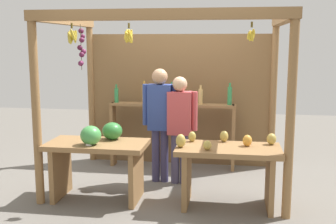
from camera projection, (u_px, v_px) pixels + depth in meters
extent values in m
plane|color=slate|center=(170.00, 183.00, 5.82)|extent=(12.00, 12.00, 0.00)
cylinder|color=olive|center=(36.00, 110.00, 4.90)|extent=(0.10, 0.10, 2.28)
cylinder|color=olive|center=(291.00, 117.00, 4.47)|extent=(0.10, 0.10, 2.28)
cylinder|color=olive|center=(91.00, 91.00, 6.80)|extent=(0.10, 0.10, 2.28)
cylinder|color=olive|center=(273.00, 95.00, 6.37)|extent=(0.10, 0.10, 2.28)
cube|color=olive|center=(157.00, 14.00, 4.51)|extent=(2.98, 0.12, 0.12)
cube|color=olive|center=(65.00, 20.00, 5.67)|extent=(0.12, 2.05, 0.12)
cube|color=olive|center=(284.00, 18.00, 5.25)|extent=(0.12, 2.05, 0.12)
cube|color=brown|center=(179.00, 100.00, 6.63)|extent=(2.88, 0.04, 2.05)
cylinder|color=brown|center=(252.00, 25.00, 4.46)|extent=(0.02, 0.02, 0.06)
ellipsoid|color=gold|center=(253.00, 34.00, 4.47)|extent=(0.04, 0.07, 0.12)
ellipsoid|color=gold|center=(252.00, 36.00, 4.51)|extent=(0.08, 0.05, 0.12)
ellipsoid|color=gold|center=(249.00, 35.00, 4.51)|extent=(0.07, 0.07, 0.12)
ellipsoid|color=gold|center=(249.00, 36.00, 4.47)|extent=(0.05, 0.06, 0.12)
ellipsoid|color=gold|center=(252.00, 36.00, 4.46)|extent=(0.05, 0.04, 0.12)
cylinder|color=brown|center=(72.00, 26.00, 4.78)|extent=(0.02, 0.02, 0.06)
ellipsoid|color=gold|center=(75.00, 37.00, 4.80)|extent=(0.04, 0.07, 0.15)
ellipsoid|color=gold|center=(76.00, 36.00, 4.83)|extent=(0.06, 0.05, 0.15)
ellipsoid|color=gold|center=(72.00, 38.00, 4.84)|extent=(0.06, 0.05, 0.15)
ellipsoid|color=gold|center=(69.00, 37.00, 4.81)|extent=(0.04, 0.06, 0.15)
ellipsoid|color=gold|center=(69.00, 38.00, 4.77)|extent=(0.06, 0.05, 0.16)
ellipsoid|color=gold|center=(73.00, 35.00, 4.76)|extent=(0.07, 0.06, 0.16)
cylinder|color=brown|center=(129.00, 26.00, 4.77)|extent=(0.02, 0.02, 0.06)
ellipsoid|color=gold|center=(131.00, 37.00, 4.78)|extent=(0.04, 0.06, 0.14)
ellipsoid|color=gold|center=(131.00, 35.00, 4.80)|extent=(0.06, 0.06, 0.14)
ellipsoid|color=gold|center=(130.00, 36.00, 4.82)|extent=(0.08, 0.05, 0.14)
ellipsoid|color=gold|center=(128.00, 35.00, 4.82)|extent=(0.06, 0.05, 0.14)
ellipsoid|color=gold|center=(126.00, 34.00, 4.81)|extent=(0.06, 0.08, 0.14)
ellipsoid|color=gold|center=(126.00, 37.00, 4.78)|extent=(0.06, 0.08, 0.14)
ellipsoid|color=gold|center=(127.00, 37.00, 4.76)|extent=(0.07, 0.05, 0.14)
ellipsoid|color=gold|center=(129.00, 38.00, 4.76)|extent=(0.08, 0.04, 0.14)
ellipsoid|color=gold|center=(131.00, 37.00, 4.76)|extent=(0.06, 0.06, 0.14)
cylinder|color=#4C422D|center=(81.00, 47.00, 5.09)|extent=(0.01, 0.01, 0.55)
sphere|color=#47142D|center=(81.00, 31.00, 5.09)|extent=(0.07, 0.07, 0.07)
sphere|color=#511938|center=(83.00, 36.00, 5.09)|extent=(0.06, 0.06, 0.06)
sphere|color=#511938|center=(82.00, 40.00, 5.05)|extent=(0.06, 0.06, 0.06)
sphere|color=#47142D|center=(80.00, 48.00, 5.11)|extent=(0.06, 0.06, 0.06)
sphere|color=#601E42|center=(83.00, 52.00, 5.13)|extent=(0.07, 0.07, 0.07)
sphere|color=#511938|center=(82.00, 55.00, 5.10)|extent=(0.07, 0.07, 0.07)
sphere|color=#511938|center=(81.00, 63.00, 5.12)|extent=(0.06, 0.06, 0.06)
sphere|color=#601E42|center=(81.00, 63.00, 5.11)|extent=(0.06, 0.06, 0.06)
cube|color=olive|center=(97.00, 145.00, 5.11)|extent=(1.21, 0.64, 0.06)
cube|color=olive|center=(61.00, 171.00, 5.24)|extent=(0.06, 0.58, 0.66)
cube|color=olive|center=(136.00, 175.00, 5.10)|extent=(0.06, 0.58, 0.66)
ellipsoid|color=#429347|center=(91.00, 135.00, 4.96)|extent=(0.30, 0.30, 0.23)
ellipsoid|color=#2D7533|center=(112.00, 131.00, 5.24)|extent=(0.29, 0.29, 0.22)
cylinder|color=white|center=(89.00, 142.00, 4.93)|extent=(0.07, 0.07, 0.09)
cube|color=olive|center=(228.00, 150.00, 4.88)|extent=(1.21, 0.64, 0.06)
cube|color=olive|center=(187.00, 177.00, 5.01)|extent=(0.06, 0.58, 0.66)
cube|color=olive|center=(270.00, 181.00, 4.86)|extent=(0.06, 0.58, 0.66)
ellipsoid|color=#B79E47|center=(224.00, 136.00, 5.12)|extent=(0.14, 0.14, 0.14)
ellipsoid|color=gold|center=(247.00, 141.00, 4.90)|extent=(0.15, 0.15, 0.13)
ellipsoid|color=#B79E47|center=(271.00, 139.00, 4.98)|extent=(0.15, 0.15, 0.14)
ellipsoid|color=#B79E47|center=(181.00, 141.00, 4.84)|extent=(0.16, 0.16, 0.16)
ellipsoid|color=#B79E47|center=(207.00, 145.00, 4.73)|extent=(0.12, 0.12, 0.11)
ellipsoid|color=#B79E47|center=(192.00, 137.00, 5.13)|extent=(0.13, 0.13, 0.13)
cube|color=olive|center=(113.00, 134.00, 6.60)|extent=(0.05, 0.20, 1.00)
cube|color=olive|center=(233.00, 138.00, 6.33)|extent=(0.05, 0.20, 1.00)
cube|color=olive|center=(172.00, 105.00, 6.39)|extent=(1.87, 0.22, 0.04)
cylinder|color=#338C4C|center=(116.00, 95.00, 6.50)|extent=(0.06, 0.06, 0.22)
cylinder|color=#338C4C|center=(116.00, 86.00, 6.47)|extent=(0.03, 0.03, 0.06)
cylinder|color=gold|center=(144.00, 94.00, 6.43)|extent=(0.07, 0.07, 0.28)
cylinder|color=gold|center=(144.00, 83.00, 6.40)|extent=(0.03, 0.03, 0.06)
cylinder|color=#338C4C|center=(172.00, 95.00, 6.36)|extent=(0.07, 0.07, 0.27)
cylinder|color=#338C4C|center=(172.00, 84.00, 6.34)|extent=(0.03, 0.03, 0.06)
cylinder|color=#D8B266|center=(200.00, 97.00, 6.30)|extent=(0.07, 0.07, 0.23)
cylinder|color=#D8B266|center=(201.00, 87.00, 6.28)|extent=(0.03, 0.03, 0.06)
cylinder|color=#338C4C|center=(230.00, 96.00, 6.23)|extent=(0.07, 0.07, 0.27)
cylinder|color=#338C4C|center=(230.00, 85.00, 6.21)|extent=(0.03, 0.03, 0.06)
cylinder|color=#3B385F|center=(156.00, 155.00, 5.83)|extent=(0.11, 0.11, 0.74)
cylinder|color=#3B385F|center=(164.00, 156.00, 5.82)|extent=(0.11, 0.11, 0.74)
cube|color=#2D428C|center=(160.00, 107.00, 5.71)|extent=(0.32, 0.19, 0.62)
cylinder|color=#2D428C|center=(145.00, 105.00, 5.74)|extent=(0.08, 0.08, 0.56)
cylinder|color=#2D428C|center=(174.00, 105.00, 5.68)|extent=(0.08, 0.08, 0.56)
sphere|color=tan|center=(160.00, 77.00, 5.65)|extent=(0.21, 0.21, 0.21)
cylinder|color=#484365|center=(175.00, 159.00, 5.76)|extent=(0.11, 0.11, 0.69)
cylinder|color=#484365|center=(184.00, 159.00, 5.74)|extent=(0.11, 0.11, 0.69)
cube|color=#BF474C|center=(180.00, 113.00, 5.65)|extent=(0.32, 0.19, 0.58)
cylinder|color=#BF474C|center=(165.00, 110.00, 5.67)|extent=(0.08, 0.08, 0.52)
cylinder|color=#BF474C|center=(195.00, 111.00, 5.61)|extent=(0.08, 0.08, 0.52)
sphere|color=tan|center=(180.00, 84.00, 5.58)|extent=(0.20, 0.20, 0.20)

